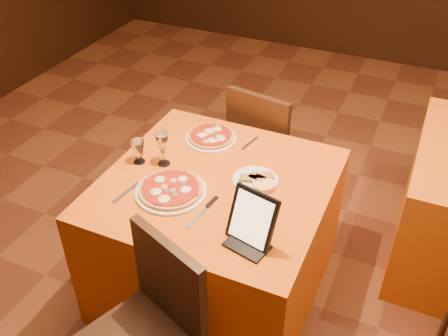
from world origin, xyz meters
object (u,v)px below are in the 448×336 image
at_px(pizza_far, 211,137).
at_px(water_glass, 138,152).
at_px(wine_glass, 163,149).
at_px(tablet, 252,218).
at_px(pizza_near, 171,190).
at_px(chair_main_far, 270,146).
at_px(main_table, 217,236).

distance_m(pizza_far, water_glass, 0.43).
xyz_separation_m(wine_glass, tablet, (0.62, -0.33, 0.03)).
bearing_deg(wine_glass, pizza_far, 68.50).
height_order(pizza_near, wine_glass, wine_glass).
height_order(pizza_far, tablet, tablet).
distance_m(chair_main_far, pizza_near, 1.07).
bearing_deg(water_glass, pizza_far, 54.46).
xyz_separation_m(main_table, water_glass, (-0.44, -0.02, 0.44)).
bearing_deg(main_table, water_glass, -177.96).
distance_m(chair_main_far, tablet, 1.26).
xyz_separation_m(chair_main_far, wine_glass, (-0.31, -0.81, 0.39)).
xyz_separation_m(main_table, tablet, (0.31, -0.31, 0.49)).
height_order(chair_main_far, pizza_far, chair_main_far).
distance_m(main_table, pizza_near, 0.46).
bearing_deg(chair_main_far, tablet, 114.93).
distance_m(water_glass, tablet, 0.80).
relative_size(main_table, chair_main_far, 1.21).
relative_size(pizza_far, tablet, 1.18).
bearing_deg(chair_main_far, main_table, 99.84).
height_order(main_table, pizza_near, pizza_near).
height_order(main_table, chair_main_far, chair_main_far).
xyz_separation_m(main_table, chair_main_far, (-0.00, 0.84, 0.08)).
xyz_separation_m(main_table, wine_glass, (-0.31, 0.02, 0.47)).
distance_m(main_table, wine_glass, 0.56).
distance_m(pizza_near, wine_glass, 0.26).
bearing_deg(tablet, pizza_near, 177.15).
xyz_separation_m(pizza_near, pizza_far, (-0.03, 0.51, -0.00)).
xyz_separation_m(chair_main_far, pizza_near, (-0.16, -1.01, 0.31)).
bearing_deg(main_table, pizza_near, -133.23).
distance_m(chair_main_far, pizza_far, 0.62).
bearing_deg(pizza_far, wine_glass, -111.50).
relative_size(pizza_far, water_glass, 2.21).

